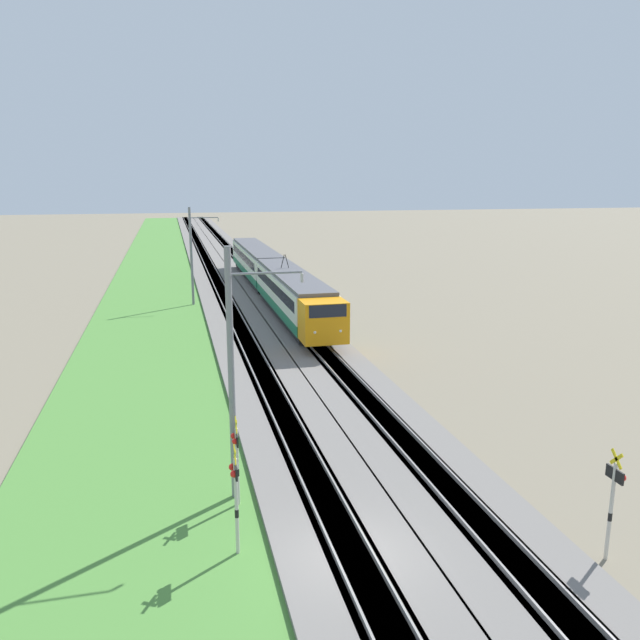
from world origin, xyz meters
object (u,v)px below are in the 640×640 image
Objects in this scene: passenger_train at (271,274)px; crossing_signal_far at (613,494)px; crossing_signal_aux at (236,454)px; catenary_mast_near at (233,374)px; crossing_signal_near at (236,491)px; catenary_mast_mid at (192,256)px.

crossing_signal_far is (-42.50, -2.91, -0.21)m from passenger_train.
catenary_mast_near is (0.57, -0.02, 2.56)m from crossing_signal_aux.
crossing_signal_near is at bearing 174.17° from catenary_mast_near.
crossing_signal_near is 1.08× the size of crossing_signal_aux.
catenary_mast_near is (3.38, -0.34, 2.40)m from crossing_signal_near.
catenary_mast_near reaches higher than crossing_signal_far.
crossing_signal_aux is (2.80, -0.32, -0.16)m from crossing_signal_near.
catenary_mast_mid is (35.34, -0.03, 2.46)m from crossing_signal_aux.
catenary_mast_near reaches higher than crossing_signal_near.
catenary_mast_near is 34.77m from catenary_mast_mid.
crossing_signal_near is at bearing -10.63° from passenger_train.
crossing_signal_far is 42.06m from catenary_mast_mid.
crossing_signal_near is at bearing 165.79° from crossing_signal_far.
passenger_train is 42.60m from crossing_signal_far.
catenary_mast_near is at bearing -95.83° from crossing_signal_near.
crossing_signal_far is 1.06× the size of crossing_signal_aux.
catenary_mast_mid reaches higher than crossing_signal_far.
crossing_signal_aux is 2.63m from catenary_mast_near.
catenary_mast_near is (-36.49, 7.14, 2.23)m from passenger_train.
crossing_signal_aux is at bearing 179.96° from catenary_mast_mid.
crossing_signal_near is 4.16m from catenary_mast_near.
crossing_signal_far is at bearing -120.88° from catenary_mast_near.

